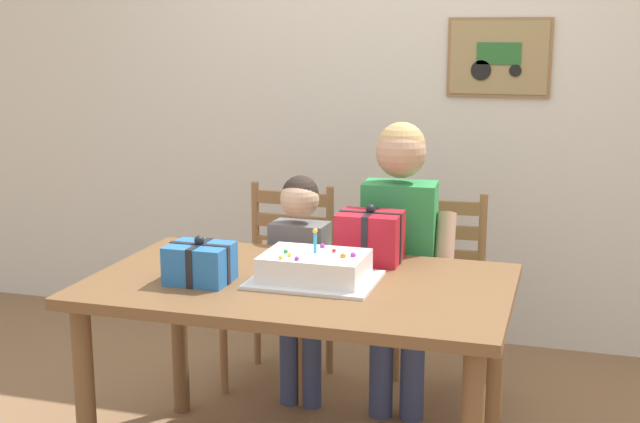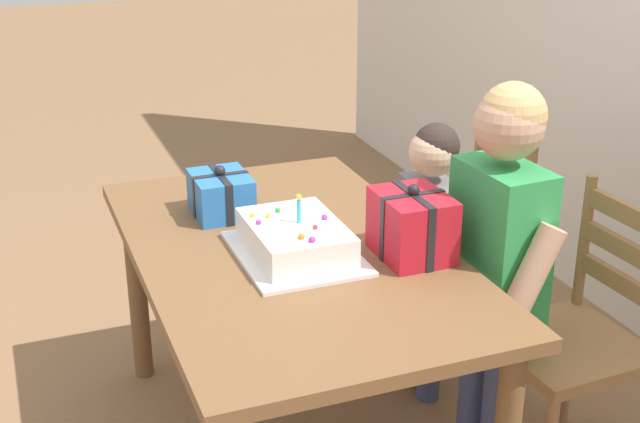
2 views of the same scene
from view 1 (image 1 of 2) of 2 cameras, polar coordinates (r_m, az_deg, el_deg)
name	(u,v)px [view 1 (image 1 of 2)]	position (r m, az deg, el deg)	size (l,w,h in m)	color
back_wall	(397,94)	(4.52, 5.16, 7.82)	(6.40, 0.11, 2.60)	silver
dining_table	(300,307)	(3.07, -1.36, -6.39)	(1.49, 0.90, 0.76)	brown
birthday_cake	(315,268)	(3.01, -0.36, -3.83)	(0.44, 0.34, 0.19)	silver
gift_box_red_large	(200,263)	(3.03, -8.05, -3.45)	(0.22, 0.18, 0.17)	#286BB7
gift_box_beside_cake	(370,237)	(3.26, 3.38, -1.73)	(0.24, 0.20, 0.23)	red
chair_left	(281,285)	(3.98, -2.62, -4.95)	(0.44, 0.44, 0.92)	#996B42
chair_right	(435,299)	(3.81, 7.69, -5.82)	(0.44, 0.44, 0.92)	#996B42
child_older	(399,243)	(3.52, 5.33, -2.10)	(0.47, 0.27, 1.27)	#38426B
child_younger	(300,269)	(3.66, -1.36, -3.86)	(0.37, 0.22, 1.03)	#38426B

